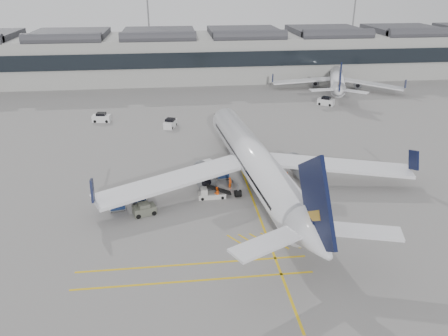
{
  "coord_description": "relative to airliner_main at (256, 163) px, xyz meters",
  "views": [
    {
      "loc": [
        0.89,
        -44.43,
        25.32
      ],
      "look_at": [
        6.54,
        3.16,
        4.0
      ],
      "focal_mm": 35.0,
      "sensor_mm": 36.0,
      "label": 1
    }
  ],
  "objects": [
    {
      "name": "baggage_cart_c",
      "position": [
        -14.8,
        -2.14,
        -2.43
      ],
      "size": [
        2.11,
        1.84,
        1.96
      ],
      "rotation": [
        0.0,
        0.0,
        0.18
      ],
      "color": "gray",
      "rests_on": "ground"
    },
    {
      "name": "airliner_main",
      "position": [
        0.0,
        0.0,
        0.0
      ],
      "size": [
        40.61,
        44.56,
        11.85
      ],
      "rotation": [
        0.0,
        0.0,
        0.1
      ],
      "color": "silver",
      "rests_on": "ground"
    },
    {
      "name": "ramp_agent_a",
      "position": [
        -3.28,
        -0.02,
        -2.68
      ],
      "size": [
        0.66,
        0.69,
        1.6
      ],
      "primitive_type": "imported",
      "rotation": [
        0.0,
        0.0,
        0.89
      ],
      "color": "#F8500D",
      "rests_on": "ground"
    },
    {
      "name": "terminal",
      "position": [
        -10.88,
        66.45,
        2.66
      ],
      "size": [
        200.0,
        20.45,
        12.4
      ],
      "color": "#9E9E99",
      "rests_on": "ground"
    },
    {
      "name": "baggage_cart_a",
      "position": [
        -3.83,
        3.3,
        -2.54
      ],
      "size": [
        1.71,
        1.43,
        1.75
      ],
      "rotation": [
        0.0,
        0.0,
        0.04
      ],
      "color": "gray",
      "rests_on": "ground"
    },
    {
      "name": "light_masts",
      "position": [
        -12.55,
        80.53,
        11.01
      ],
      "size": [
        113.0,
        0.6,
        25.45
      ],
      "color": "slate",
      "rests_on": "ground"
    },
    {
      "name": "pushback_tug",
      "position": [
        -13.92,
        -5.33,
        -2.85
      ],
      "size": [
        2.88,
        2.24,
        1.42
      ],
      "rotation": [
        0.0,
        0.0,
        0.32
      ],
      "color": "#585B4D",
      "rests_on": "ground"
    },
    {
      "name": "ramp_agent_b",
      "position": [
        -5.27,
        -2.51,
        -2.68
      ],
      "size": [
        0.99,
        0.96,
        1.61
      ],
      "primitive_type": "imported",
      "rotation": [
        0.0,
        0.0,
        3.8
      ],
      "color": "#FD550D",
      "rests_on": "ground"
    },
    {
      "name": "safety_cone_engine",
      "position": [
        5.07,
        3.2,
        -3.22
      ],
      "size": [
        0.38,
        0.38,
        0.53
      ],
      "primitive_type": "cone",
      "color": "#F24C0A",
      "rests_on": "ground"
    },
    {
      "name": "service_van_left",
      "position": [
        -23.54,
        30.65,
        -2.73
      ],
      "size": [
        3.46,
        2.03,
        1.69
      ],
      "rotation": [
        0.0,
        0.0,
        -0.12
      ],
      "color": "silver",
      "rests_on": "ground"
    },
    {
      "name": "baggage_cart_b",
      "position": [
        -5.86,
        4.68,
        -2.43
      ],
      "size": [
        2.34,
        2.17,
        1.97
      ],
      "rotation": [
        0.0,
        0.0,
        0.42
      ],
      "color": "gray",
      "rests_on": "ground"
    },
    {
      "name": "baggage_cart_d",
      "position": [
        -17.14,
        -3.8,
        -2.44
      ],
      "size": [
        2.12,
        1.86,
        1.95
      ],
      "rotation": [
        0.0,
        0.0,
        0.2
      ],
      "color": "gray",
      "rests_on": "ground"
    },
    {
      "name": "apron_markings",
      "position": [
        -0.88,
        4.53,
        -3.48
      ],
      "size": [
        0.25,
        60.0,
        0.01
      ],
      "primitive_type": "cube",
      "color": "gold",
      "rests_on": "ground"
    },
    {
      "name": "airliner_far",
      "position": [
        28.83,
        49.46,
        -0.85
      ],
      "size": [
        29.22,
        32.41,
        8.95
      ],
      "rotation": [
        0.0,
        0.0,
        -0.33
      ],
      "color": "silver",
      "rests_on": "ground"
    },
    {
      "name": "service_van_right",
      "position": [
        21.99,
        36.77,
        -2.71
      ],
      "size": [
        3.71,
        3.32,
        1.73
      ],
      "rotation": [
        0.0,
        0.0,
        -0.62
      ],
      "color": "silver",
      "rests_on": "ground"
    },
    {
      "name": "service_van_mid",
      "position": [
        -10.75,
        25.76,
        -2.75
      ],
      "size": [
        2.6,
        3.53,
        1.63
      ],
      "rotation": [
        0.0,
        0.0,
        1.21
      ],
      "color": "silver",
      "rests_on": "ground"
    },
    {
      "name": "belt_loader",
      "position": [
        -5.92,
        -2.14,
        -2.99
      ],
      "size": [
        4.08,
        1.45,
        1.67
      ],
      "rotation": [
        0.0,
        0.0,
        0.02
      ],
      "color": "#B8B6AF",
      "rests_on": "ground"
    },
    {
      "name": "ground",
      "position": [
        -10.88,
        -5.47,
        -3.48
      ],
      "size": [
        220.0,
        220.0,
        0.0
      ],
      "primitive_type": "plane",
      "color": "gray",
      "rests_on": "ground"
    },
    {
      "name": "safety_cone_nose",
      "position": [
        0.67,
        13.26,
        -3.2
      ],
      "size": [
        0.41,
        0.41,
        0.57
      ],
      "primitive_type": "cone",
      "color": "#F24C0A",
      "rests_on": "ground"
    }
  ]
}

